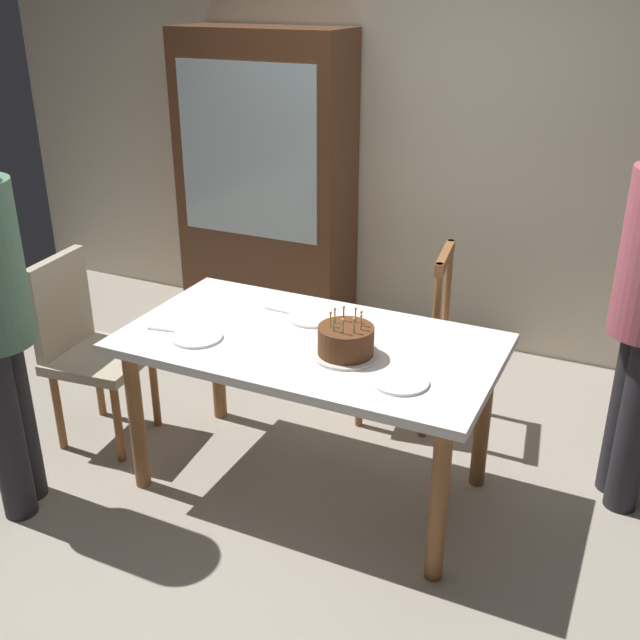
{
  "coord_description": "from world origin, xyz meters",
  "views": [
    {
      "loc": [
        1.28,
        -2.61,
        2.15
      ],
      "look_at": [
        0.05,
        0.0,
        0.85
      ],
      "focal_mm": 42.38,
      "sensor_mm": 36.0,
      "label": 1
    }
  ],
  "objects_px": {
    "dining_table": "(310,359)",
    "birthday_cake": "(346,342)",
    "plate_near_celebrant": "(197,337)",
    "plate_near_guest": "(400,381)",
    "china_cabinet": "(266,184)",
    "plate_far_side": "(312,318)",
    "chair_upholstered": "(85,340)",
    "chair_spindle_back": "(406,338)"
  },
  "relations": [
    {
      "from": "plate_near_celebrant",
      "to": "plate_near_guest",
      "type": "height_order",
      "value": "same"
    },
    {
      "from": "plate_far_side",
      "to": "birthday_cake",
      "type": "bearing_deg",
      "value": -44.03
    },
    {
      "from": "birthday_cake",
      "to": "plate_near_guest",
      "type": "xyz_separation_m",
      "value": [
        0.28,
        -0.12,
        -0.06
      ]
    },
    {
      "from": "plate_far_side",
      "to": "dining_table",
      "type": "bearing_deg",
      "value": -67.82
    },
    {
      "from": "birthday_cake",
      "to": "plate_near_celebrant",
      "type": "relative_size",
      "value": 1.27
    },
    {
      "from": "birthday_cake",
      "to": "chair_spindle_back",
      "type": "bearing_deg",
      "value": 91.04
    },
    {
      "from": "plate_near_guest",
      "to": "china_cabinet",
      "type": "bearing_deg",
      "value": 131.39
    },
    {
      "from": "plate_near_guest",
      "to": "china_cabinet",
      "type": "distance_m",
      "value": 2.35
    },
    {
      "from": "plate_near_celebrant",
      "to": "china_cabinet",
      "type": "height_order",
      "value": "china_cabinet"
    },
    {
      "from": "dining_table",
      "to": "birthday_cake",
      "type": "xyz_separation_m",
      "value": [
        0.2,
        -0.08,
        0.16
      ]
    },
    {
      "from": "plate_near_guest",
      "to": "chair_upholstered",
      "type": "distance_m",
      "value": 1.69
    },
    {
      "from": "dining_table",
      "to": "chair_spindle_back",
      "type": "distance_m",
      "value": 0.81
    },
    {
      "from": "dining_table",
      "to": "chair_upholstered",
      "type": "xyz_separation_m",
      "value": [
        -1.19,
        -0.08,
        -0.12
      ]
    },
    {
      "from": "plate_near_guest",
      "to": "china_cabinet",
      "type": "height_order",
      "value": "china_cabinet"
    },
    {
      "from": "plate_far_side",
      "to": "chair_upholstered",
      "type": "relative_size",
      "value": 0.23
    },
    {
      "from": "plate_near_celebrant",
      "to": "chair_upholstered",
      "type": "relative_size",
      "value": 0.23
    },
    {
      "from": "chair_upholstered",
      "to": "china_cabinet",
      "type": "distance_m",
      "value": 1.7
    },
    {
      "from": "birthday_cake",
      "to": "china_cabinet",
      "type": "distance_m",
      "value": 2.07
    },
    {
      "from": "dining_table",
      "to": "plate_near_guest",
      "type": "relative_size",
      "value": 7.28
    },
    {
      "from": "plate_near_celebrant",
      "to": "chair_upholstered",
      "type": "xyz_separation_m",
      "value": [
        -0.75,
        0.11,
        -0.22
      ]
    },
    {
      "from": "birthday_cake",
      "to": "chair_upholstered",
      "type": "distance_m",
      "value": 1.42
    },
    {
      "from": "dining_table",
      "to": "plate_near_guest",
      "type": "bearing_deg",
      "value": -22.23
    },
    {
      "from": "plate_far_side",
      "to": "chair_spindle_back",
      "type": "distance_m",
      "value": 0.69
    },
    {
      "from": "birthday_cake",
      "to": "plate_far_side",
      "type": "height_order",
      "value": "birthday_cake"
    },
    {
      "from": "china_cabinet",
      "to": "chair_spindle_back",
      "type": "bearing_deg",
      "value": -32.48
    },
    {
      "from": "dining_table",
      "to": "chair_upholstered",
      "type": "distance_m",
      "value": 1.2
    },
    {
      "from": "plate_far_side",
      "to": "plate_near_guest",
      "type": "relative_size",
      "value": 1.0
    },
    {
      "from": "birthday_cake",
      "to": "plate_near_celebrant",
      "type": "bearing_deg",
      "value": -169.31
    },
    {
      "from": "plate_near_celebrant",
      "to": "plate_near_guest",
      "type": "bearing_deg",
      "value": 0.0
    },
    {
      "from": "birthday_cake",
      "to": "china_cabinet",
      "type": "relative_size",
      "value": 0.15
    },
    {
      "from": "chair_spindle_back",
      "to": "plate_near_guest",
      "type": "bearing_deg",
      "value": -72.88
    },
    {
      "from": "birthday_cake",
      "to": "chair_spindle_back",
      "type": "relative_size",
      "value": 0.29
    },
    {
      "from": "plate_near_guest",
      "to": "plate_far_side",
      "type": "bearing_deg",
      "value": 144.98
    },
    {
      "from": "birthday_cake",
      "to": "chair_spindle_back",
      "type": "xyz_separation_m",
      "value": [
        -0.02,
        0.84,
        -0.35
      ]
    },
    {
      "from": "dining_table",
      "to": "china_cabinet",
      "type": "relative_size",
      "value": 0.84
    },
    {
      "from": "plate_near_celebrant",
      "to": "chair_spindle_back",
      "type": "relative_size",
      "value": 0.23
    },
    {
      "from": "chair_spindle_back",
      "to": "chair_upholstered",
      "type": "bearing_deg",
      "value": -148.49
    },
    {
      "from": "plate_near_celebrant",
      "to": "china_cabinet",
      "type": "relative_size",
      "value": 0.12
    },
    {
      "from": "plate_near_celebrant",
      "to": "chair_spindle_back",
      "type": "distance_m",
      "value": 1.18
    },
    {
      "from": "chair_upholstered",
      "to": "china_cabinet",
      "type": "xyz_separation_m",
      "value": [
        0.12,
        1.64,
        0.42
      ]
    },
    {
      "from": "birthday_cake",
      "to": "plate_far_side",
      "type": "bearing_deg",
      "value": 135.97
    },
    {
      "from": "dining_table",
      "to": "plate_near_guest",
      "type": "distance_m",
      "value": 0.53
    }
  ]
}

